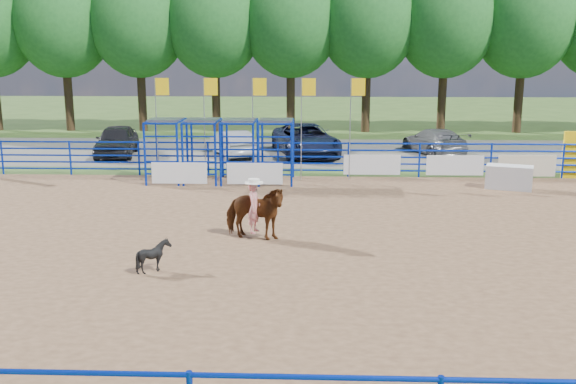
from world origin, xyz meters
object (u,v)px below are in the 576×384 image
object	(u,v)px
car_a	(117,141)
car_c	(306,140)
horse_and_rider	(254,209)
calf	(154,256)
announcer_table	(509,177)
car_d	(434,141)
car_b	(233,143)

from	to	relation	value
car_a	car_c	world-z (taller)	car_c
horse_and_rider	calf	size ratio (longest dim) A/B	3.10
calf	car_a	bearing A→B (deg)	25.72
announcer_table	calf	size ratio (longest dim) A/B	2.16
car_a	car_d	bearing A→B (deg)	-3.31
announcer_table	car_c	xyz separation A→B (m)	(-7.99, 8.00, 0.34)
calf	horse_and_rider	bearing A→B (deg)	-31.28
announcer_table	car_d	bearing A→B (deg)	98.37
announcer_table	car_b	distance (m)	14.00
car_d	announcer_table	bearing A→B (deg)	80.72
horse_and_rider	car_a	distance (m)	16.98
car_b	car_c	bearing A→B (deg)	161.69
car_a	car_b	bearing A→B (deg)	-6.79
horse_and_rider	car_c	distance (m)	15.27
announcer_table	car_d	xyz separation A→B (m)	(-1.30, 8.80, 0.20)
car_a	car_b	world-z (taller)	car_a
horse_and_rider	car_d	world-z (taller)	horse_and_rider
calf	car_c	distance (m)	18.40
calf	car_a	world-z (taller)	car_a
car_b	car_d	world-z (taller)	car_d
car_b	car_d	distance (m)	10.50
announcer_table	car_c	bearing A→B (deg)	134.96
horse_and_rider	car_d	distance (m)	17.90
car_c	car_d	bearing A→B (deg)	-7.17
car_c	announcer_table	bearing A→B (deg)	-59.01
car_a	car_d	distance (m)	16.42
calf	car_a	size ratio (longest dim) A/B	0.17
horse_and_rider	car_d	xyz separation A→B (m)	(7.98, 16.02, -0.23)
horse_and_rider	car_c	xyz separation A→B (m)	(1.29, 15.22, -0.10)
calf	car_d	xyz separation A→B (m)	(10.17, 18.86, 0.26)
car_d	car_c	bearing A→B (deg)	-10.85
horse_and_rider	calf	xyz separation A→B (m)	(-2.19, -2.84, -0.49)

